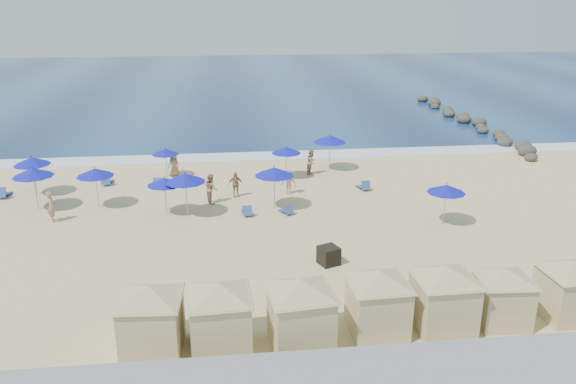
{
  "coord_description": "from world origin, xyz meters",
  "views": [
    {
      "loc": [
        0.0,
        -27.43,
        12.14
      ],
      "look_at": [
        3.45,
        3.0,
        1.37
      ],
      "focal_mm": 35.0,
      "sensor_mm": 36.0,
      "label": 1
    }
  ],
  "objects_px": {
    "beachgoer_5": "(312,162)",
    "cabana_6": "(570,282)",
    "umbrella_9": "(446,189)",
    "cabana_0": "(151,310)",
    "cabana_3": "(378,294)",
    "umbrella_3": "(165,152)",
    "umbrella_6": "(286,150)",
    "umbrella_2": "(95,172)",
    "beachgoer_4": "(174,164)",
    "cabana_1": "(220,308)",
    "umbrella_0": "(33,172)",
    "cabana_5": "(503,289)",
    "umbrella_8": "(330,139)",
    "trash_bin": "(329,255)",
    "cabana_4": "(445,290)",
    "umbrella_1": "(32,161)",
    "umbrella_7": "(274,172)",
    "rock_jetty": "(469,121)",
    "beachgoer_2": "(235,184)",
    "cabana_2": "(301,304)",
    "umbrella_4": "(185,178)",
    "umbrella_5": "(164,182)",
    "beachgoer_3": "(288,182)",
    "beachgoer_0": "(51,206)"
  },
  "relations": [
    {
      "from": "cabana_1",
      "to": "beachgoer_5",
      "type": "xyz_separation_m",
      "value": [
        6.46,
        20.4,
        -0.76
      ]
    },
    {
      "from": "cabana_6",
      "to": "umbrella_9",
      "type": "bearing_deg",
      "value": 97.34
    },
    {
      "from": "cabana_2",
      "to": "umbrella_4",
      "type": "relative_size",
      "value": 1.75
    },
    {
      "from": "cabana_6",
      "to": "umbrella_8",
      "type": "bearing_deg",
      "value": 105.56
    },
    {
      "from": "umbrella_2",
      "to": "beachgoer_4",
      "type": "distance_m",
      "value": 7.17
    },
    {
      "from": "umbrella_8",
      "to": "umbrella_7",
      "type": "bearing_deg",
      "value": -122.46
    },
    {
      "from": "umbrella_3",
      "to": "umbrella_6",
      "type": "height_order",
      "value": "umbrella_6"
    },
    {
      "from": "trash_bin",
      "to": "cabana_4",
      "type": "height_order",
      "value": "cabana_4"
    },
    {
      "from": "cabana_5",
      "to": "beachgoer_0",
      "type": "xyz_separation_m",
      "value": [
        -20.32,
        12.77,
        -0.57
      ]
    },
    {
      "from": "cabana_1",
      "to": "cabana_5",
      "type": "height_order",
      "value": "cabana_1"
    },
    {
      "from": "cabana_0",
      "to": "cabana_3",
      "type": "relative_size",
      "value": 1.01
    },
    {
      "from": "cabana_3",
      "to": "umbrella_8",
      "type": "xyz_separation_m",
      "value": [
        1.99,
        20.81,
        0.75
      ]
    },
    {
      "from": "rock_jetty",
      "to": "cabana_4",
      "type": "bearing_deg",
      "value": -114.98
    },
    {
      "from": "cabana_0",
      "to": "cabana_1",
      "type": "height_order",
      "value": "cabana_1"
    },
    {
      "from": "cabana_3",
      "to": "umbrella_7",
      "type": "bearing_deg",
      "value": 101.31
    },
    {
      "from": "umbrella_2",
      "to": "umbrella_3",
      "type": "bearing_deg",
      "value": 57.23
    },
    {
      "from": "umbrella_1",
      "to": "beachgoer_3",
      "type": "bearing_deg",
      "value": -5.9
    },
    {
      "from": "cabana_5",
      "to": "umbrella_6",
      "type": "distance_m",
      "value": 20.21
    },
    {
      "from": "umbrella_2",
      "to": "umbrella_4",
      "type": "relative_size",
      "value": 0.95
    },
    {
      "from": "cabana_6",
      "to": "umbrella_9",
      "type": "height_order",
      "value": "cabana_6"
    },
    {
      "from": "cabana_1",
      "to": "beachgoer_3",
      "type": "relative_size",
      "value": 2.87
    },
    {
      "from": "umbrella_8",
      "to": "beachgoer_4",
      "type": "distance_m",
      "value": 11.25
    },
    {
      "from": "cabana_0",
      "to": "cabana_3",
      "type": "height_order",
      "value": "cabana_0"
    },
    {
      "from": "cabana_3",
      "to": "beachgoer_2",
      "type": "bearing_deg",
      "value": 107.44
    },
    {
      "from": "cabana_4",
      "to": "beachgoer_3",
      "type": "distance_m",
      "value": 16.54
    },
    {
      "from": "umbrella_1",
      "to": "umbrella_7",
      "type": "bearing_deg",
      "value": -15.5
    },
    {
      "from": "beachgoer_4",
      "to": "beachgoer_2",
      "type": "bearing_deg",
      "value": -12.68
    },
    {
      "from": "umbrella_7",
      "to": "beachgoer_4",
      "type": "distance_m",
      "value": 9.76
    },
    {
      "from": "umbrella_3",
      "to": "umbrella_5",
      "type": "xyz_separation_m",
      "value": [
        0.61,
        -7.22,
        0.15
      ]
    },
    {
      "from": "cabana_2",
      "to": "umbrella_4",
      "type": "height_order",
      "value": "cabana_2"
    },
    {
      "from": "cabana_6",
      "to": "beachgoer_5",
      "type": "height_order",
      "value": "cabana_6"
    },
    {
      "from": "umbrella_6",
      "to": "beachgoer_2",
      "type": "bearing_deg",
      "value": -136.47
    },
    {
      "from": "beachgoer_5",
      "to": "cabana_6",
      "type": "bearing_deg",
      "value": -130.41
    },
    {
      "from": "cabana_0",
      "to": "beachgoer_4",
      "type": "height_order",
      "value": "cabana_0"
    },
    {
      "from": "umbrella_7",
      "to": "cabana_3",
      "type": "bearing_deg",
      "value": -78.69
    },
    {
      "from": "cabana_0",
      "to": "umbrella_9",
      "type": "distance_m",
      "value": 17.98
    },
    {
      "from": "umbrella_5",
      "to": "beachgoer_3",
      "type": "distance_m",
      "value": 8.07
    },
    {
      "from": "trash_bin",
      "to": "umbrella_0",
      "type": "bearing_deg",
      "value": 128.67
    },
    {
      "from": "cabana_1",
      "to": "umbrella_0",
      "type": "relative_size",
      "value": 1.7
    },
    {
      "from": "trash_bin",
      "to": "cabana_5",
      "type": "bearing_deg",
      "value": -66.63
    },
    {
      "from": "umbrella_6",
      "to": "umbrella_0",
      "type": "bearing_deg",
      "value": -164.12
    },
    {
      "from": "trash_bin",
      "to": "umbrella_0",
      "type": "distance_m",
      "value": 18.48
    },
    {
      "from": "rock_jetty",
      "to": "beachgoer_4",
      "type": "xyz_separation_m",
      "value": [
        -27.72,
        -13.71,
        0.54
      ]
    },
    {
      "from": "rock_jetty",
      "to": "beachgoer_2",
      "type": "distance_m",
      "value": 29.95
    },
    {
      "from": "umbrella_1",
      "to": "beachgoer_4",
      "type": "height_order",
      "value": "umbrella_1"
    },
    {
      "from": "umbrella_6",
      "to": "trash_bin",
      "type": "bearing_deg",
      "value": -87.67
    },
    {
      "from": "beachgoer_2",
      "to": "beachgoer_3",
      "type": "relative_size",
      "value": 1.02
    },
    {
      "from": "beachgoer_2",
      "to": "umbrella_9",
      "type": "bearing_deg",
      "value": -33.44
    },
    {
      "from": "cabana_4",
      "to": "umbrella_8",
      "type": "relative_size",
      "value": 1.69
    },
    {
      "from": "umbrella_4",
      "to": "cabana_3",
      "type": "bearing_deg",
      "value": -58.61
    }
  ]
}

